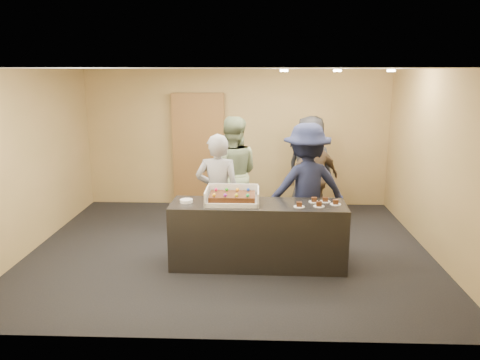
# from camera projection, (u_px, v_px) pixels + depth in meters

# --- Properties ---
(room) EXTENTS (6.04, 6.00, 2.70)m
(room) POSITION_uv_depth(u_px,v_px,m) (230.00, 162.00, 6.89)
(room) COLOR black
(room) RESTS_ON ground
(serving_counter) EXTENTS (2.41, 0.75, 0.90)m
(serving_counter) POSITION_uv_depth(u_px,v_px,m) (258.00, 235.00, 6.50)
(serving_counter) COLOR black
(serving_counter) RESTS_ON floor
(storage_cabinet) EXTENTS (1.02, 0.15, 2.25)m
(storage_cabinet) POSITION_uv_depth(u_px,v_px,m) (199.00, 150.00, 9.32)
(storage_cabinet) COLOR brown
(storage_cabinet) RESTS_ON floor
(cake_box) EXTENTS (0.73, 0.50, 0.21)m
(cake_box) POSITION_uv_depth(u_px,v_px,m) (232.00, 199.00, 6.42)
(cake_box) COLOR white
(cake_box) RESTS_ON serving_counter
(sheet_cake) EXTENTS (0.62, 0.43, 0.12)m
(sheet_cake) POSITION_uv_depth(u_px,v_px,m) (232.00, 196.00, 6.38)
(sheet_cake) COLOR #3D1C0E
(sheet_cake) RESTS_ON cake_box
(plate_stack) EXTENTS (0.18, 0.18, 0.04)m
(plate_stack) POSITION_uv_depth(u_px,v_px,m) (186.00, 201.00, 6.43)
(plate_stack) COLOR white
(plate_stack) RESTS_ON serving_counter
(slice_a) EXTENTS (0.15, 0.15, 0.07)m
(slice_a) POSITION_uv_depth(u_px,v_px,m) (299.00, 205.00, 6.22)
(slice_a) COLOR white
(slice_a) RESTS_ON serving_counter
(slice_b) EXTENTS (0.15, 0.15, 0.07)m
(slice_b) POSITION_uv_depth(u_px,v_px,m) (314.00, 200.00, 6.45)
(slice_b) COLOR white
(slice_b) RESTS_ON serving_counter
(slice_c) EXTENTS (0.15, 0.15, 0.07)m
(slice_c) POSITION_uv_depth(u_px,v_px,m) (319.00, 205.00, 6.24)
(slice_c) COLOR white
(slice_c) RESTS_ON serving_counter
(slice_d) EXTENTS (0.15, 0.15, 0.07)m
(slice_d) POSITION_uv_depth(u_px,v_px,m) (325.00, 200.00, 6.46)
(slice_d) COLOR white
(slice_d) RESTS_ON serving_counter
(slice_e) EXTENTS (0.15, 0.15, 0.07)m
(slice_e) POSITION_uv_depth(u_px,v_px,m) (336.00, 203.00, 6.33)
(slice_e) COLOR white
(slice_e) RESTS_ON serving_counter
(person_server_grey) EXTENTS (0.68, 0.48, 1.80)m
(person_server_grey) POSITION_uv_depth(u_px,v_px,m) (218.00, 195.00, 6.85)
(person_server_grey) COLOR gray
(person_server_grey) RESTS_ON floor
(person_sage_man) EXTENTS (0.96, 0.76, 1.94)m
(person_sage_man) POSITION_uv_depth(u_px,v_px,m) (232.00, 174.00, 7.85)
(person_sage_man) COLOR gray
(person_sage_man) RESTS_ON floor
(person_navy_man) EXTENTS (1.38, 0.97, 1.94)m
(person_navy_man) POSITION_uv_depth(u_px,v_px,m) (306.00, 188.00, 6.93)
(person_navy_man) COLOR #191E3B
(person_navy_man) RESTS_ON floor
(person_brown_extra) EXTENTS (1.07, 0.88, 1.71)m
(person_brown_extra) POSITION_uv_depth(u_px,v_px,m) (314.00, 178.00, 8.07)
(person_brown_extra) COLOR brown
(person_brown_extra) RESTS_ON floor
(person_dark_suit) EXTENTS (1.10, 1.02, 1.88)m
(person_dark_suit) POSITION_uv_depth(u_px,v_px,m) (310.00, 167.00, 8.57)
(person_dark_suit) COLOR #27282D
(person_dark_suit) RESTS_ON floor
(ceiling_spotlights) EXTENTS (1.72, 0.12, 0.03)m
(ceiling_spotlights) POSITION_uv_depth(u_px,v_px,m) (337.00, 71.00, 7.02)
(ceiling_spotlights) COLOR #FFEAC6
(ceiling_spotlights) RESTS_ON ceiling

